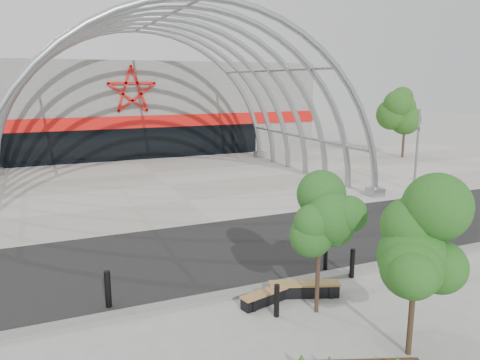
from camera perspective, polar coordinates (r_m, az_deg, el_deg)
name	(u,v)px	position (r m, az deg, el deg)	size (l,w,h in m)	color
ground	(288,281)	(15.72, 5.91, -12.16)	(140.00, 140.00, 0.00)	gray
road	(245,247)	(18.61, 0.61, -8.12)	(140.00, 7.00, 0.02)	black
forecourt	(167,185)	(29.55, -8.85, -0.61)	(60.00, 17.00, 0.04)	#A09B8F
kerb	(292,282)	(15.49, 6.37, -12.30)	(60.00, 0.50, 0.12)	slate
arena_building	(118,106)	(46.52, -14.67, 8.67)	(34.00, 15.24, 8.00)	slate
vault_canopy	(167,185)	(29.55, -8.85, -0.61)	(20.80, 15.80, 20.36)	#959A9F
signal_pole	(417,149)	(29.20, 20.77, 3.56)	(0.24, 0.68, 4.80)	gray
street_tree_0	(320,220)	(12.93, 9.69, -4.80)	(1.66, 1.66, 3.79)	black
street_tree_1	(418,239)	(11.45, 20.83, -6.77)	(1.70, 1.70, 4.03)	black
bench_0	(268,297)	(14.22, 3.49, -14.00)	(1.91, 0.85, 0.39)	black
bench_1	(304,290)	(14.69, 7.85, -13.09)	(2.15, 1.17, 0.45)	black
bollard_0	(108,289)	(14.28, -15.80, -12.71)	(0.18, 0.18, 1.11)	black
bollard_1	(277,301)	(13.37, 4.49, -14.45)	(0.15, 0.15, 0.94)	black
bollard_2	(325,258)	(16.57, 10.38, -9.39)	(0.14, 0.14, 0.86)	black
bollard_3	(352,263)	(16.15, 13.53, -9.86)	(0.16, 0.16, 0.99)	black
bollard_4	(446,261)	(17.21, 23.80, -9.05)	(0.17, 0.17, 1.07)	black
bg_tree_1	(406,107)	(41.50, 19.57, 8.37)	(2.70, 2.70, 5.91)	black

